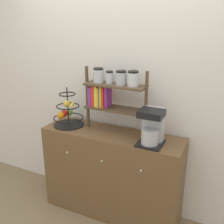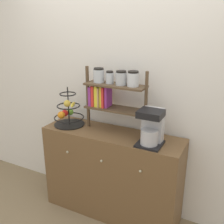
{
  "view_description": "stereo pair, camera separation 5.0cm",
  "coord_description": "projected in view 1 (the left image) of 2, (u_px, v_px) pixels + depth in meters",
  "views": [
    {
      "loc": [
        1.03,
        -1.91,
        1.95
      ],
      "look_at": [
        0.0,
        0.21,
        1.14
      ],
      "focal_mm": 42.0,
      "sensor_mm": 36.0,
      "label": 1
    },
    {
      "loc": [
        1.07,
        -1.89,
        1.95
      ],
      "look_at": [
        0.0,
        0.21,
        1.14
      ],
      "focal_mm": 42.0,
      "sensor_mm": 36.0,
      "label": 2
    }
  ],
  "objects": [
    {
      "name": "wall_back",
      "position": [
        122.0,
        90.0,
        2.65
      ],
      "size": [
        7.0,
        0.05,
        2.6
      ],
      "primitive_type": "cube",
      "color": "silver",
      "rests_on": "ground_plane"
    },
    {
      "name": "shelf_hutch",
      "position": [
        110.0,
        90.0,
        2.49
      ],
      "size": [
        0.64,
        0.2,
        0.62
      ],
      "color": "brown",
      "rests_on": "sideboard"
    },
    {
      "name": "ground_plane",
      "position": [
        103.0,
        223.0,
        2.68
      ],
      "size": [
        12.0,
        12.0,
        0.0
      ],
      "primitive_type": "plane",
      "color": "#847051"
    },
    {
      "name": "fruit_stand",
      "position": [
        67.0,
        113.0,
        2.72
      ],
      "size": [
        0.32,
        0.32,
        0.41
      ],
      "color": "black",
      "rests_on": "sideboard"
    },
    {
      "name": "sideboard",
      "position": [
        112.0,
        174.0,
        2.71
      ],
      "size": [
        1.41,
        0.43,
        0.92
      ],
      "color": "brown",
      "rests_on": "ground_plane"
    },
    {
      "name": "coffee_maker",
      "position": [
        152.0,
        127.0,
        2.29
      ],
      "size": [
        0.22,
        0.23,
        0.32
      ],
      "color": "black",
      "rests_on": "sideboard"
    }
  ]
}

